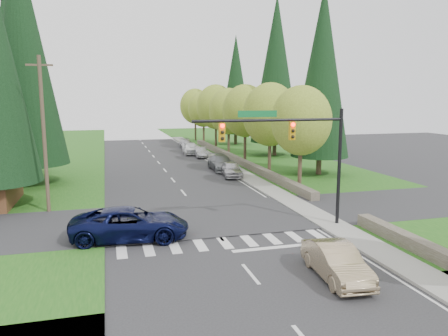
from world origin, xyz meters
name	(u,v)px	position (x,y,z in m)	size (l,w,h in m)	color
ground	(243,265)	(0.00, 0.00, 0.00)	(120.00, 120.00, 0.00)	#28282B
grass_east	(309,175)	(13.00, 20.00, 0.03)	(14.00, 110.00, 0.06)	#1C5616
grass_west	(15,190)	(-13.00, 20.00, 0.03)	(14.00, 110.00, 0.06)	#1C5616
cross_street	(204,218)	(0.00, 8.00, 0.00)	(120.00, 8.00, 0.10)	#28282B
sidewalk_east	(242,174)	(6.90, 22.00, 0.07)	(1.80, 80.00, 0.13)	gray
curb_east	(234,174)	(6.05, 22.00, 0.07)	(0.20, 80.00, 0.13)	gray
stone_wall_north	(235,159)	(8.60, 30.00, 0.35)	(0.70, 40.00, 0.70)	#4C4438
traffic_signal	(295,142)	(4.37, 4.50, 4.98)	(8.70, 0.37, 6.80)	black
utility_pole	(44,134)	(-9.50, 12.00, 5.14)	(1.60, 0.24, 10.00)	#473828
decid_tree_0	(301,121)	(9.20, 14.00, 5.60)	(4.80, 4.80, 8.37)	#38281C
decid_tree_1	(270,115)	(9.30, 21.00, 5.80)	(5.20, 5.20, 8.80)	#38281C
decid_tree_2	(245,111)	(9.10, 28.00, 5.93)	(5.00, 5.00, 8.82)	#38281C
decid_tree_3	(229,111)	(9.20, 35.00, 5.66)	(5.00, 5.00, 8.55)	#38281C
decid_tree_4	(216,107)	(9.30, 42.00, 6.06)	(5.40, 5.40, 9.18)	#38281C
decid_tree_5	(204,109)	(9.10, 49.00, 5.53)	(4.80, 4.80, 8.30)	#38281C
decid_tree_6	(195,106)	(9.20, 56.00, 5.86)	(5.20, 5.20, 8.86)	#38281C
conifer_w_c	(22,49)	(-12.00, 22.00, 11.29)	(6.46, 6.46, 20.80)	#38281C
conifer_w_e	(11,66)	(-14.00, 28.00, 10.29)	(5.78, 5.78, 18.80)	#38281C
conifer_e_a	(322,71)	(14.00, 20.00, 9.79)	(5.44, 5.44, 17.80)	#38281C
conifer_e_b	(276,69)	(15.00, 34.00, 10.79)	(6.12, 6.12, 19.80)	#38281C
conifer_e_c	(236,85)	(14.00, 48.00, 9.29)	(5.10, 5.10, 16.80)	#38281C
sedan_champagne	(336,262)	(3.28, -2.34, 0.72)	(1.52, 4.35, 1.43)	tan
suv_navy	(130,224)	(-4.67, 5.00, 0.85)	(2.83, 6.13, 1.70)	#0A0F35
parked_car_a	(232,169)	(5.60, 21.26, 0.73)	(1.72, 4.27, 1.46)	#BBBAC0
parked_car_b	(221,163)	(5.60, 25.01, 0.76)	(2.13, 5.23, 1.52)	slate
parked_car_c	(201,152)	(5.60, 35.06, 0.64)	(1.35, 3.86, 1.27)	#A3A3A8
parked_car_d	(190,148)	(4.95, 38.43, 0.79)	(1.87, 4.65, 1.59)	white
parked_car_e	(186,144)	(5.60, 45.29, 0.64)	(1.78, 4.38, 1.27)	#B3B3B8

